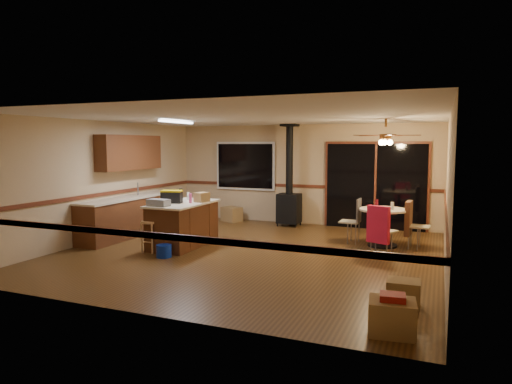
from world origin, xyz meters
The scene contains 35 objects.
floor centered at (0.00, 0.00, 0.00)m, with size 7.00×7.00×0.00m, color #4A2F14.
ceiling centered at (0.00, 0.00, 2.60)m, with size 7.00×7.00×0.00m, color silver.
wall_back centered at (0.00, 3.50, 1.30)m, with size 7.00×7.00×0.00m, color tan.
wall_front centered at (0.00, -3.50, 1.30)m, with size 7.00×7.00×0.00m, color tan.
wall_left centered at (-3.50, 0.00, 1.30)m, with size 7.00×7.00×0.00m, color tan.
wall_right centered at (3.50, 0.00, 1.30)m, with size 7.00×7.00×0.00m, color tan.
chair_rail centered at (0.00, 0.00, 1.00)m, with size 7.00×7.00×0.08m, color #582516, non-canonical shape.
window centered at (-1.60, 3.45, 1.50)m, with size 1.72×0.10×1.32m, color black.
sliding_door centered at (1.90, 3.45, 1.05)m, with size 2.52×0.10×2.10m, color black.
lower_cabinets centered at (-3.20, 0.50, 0.43)m, with size 0.60×3.00×0.86m, color #542A15.
countertop centered at (-3.20, 0.50, 0.88)m, with size 0.64×3.04×0.04m, color beige.
upper_cabinets centered at (-3.33, 0.70, 1.90)m, with size 0.35×2.00×0.80m, color #542A15.
kitchen_island centered at (-1.50, 0.00, 0.45)m, with size 0.88×1.68×0.90m.
wood_stove centered at (-0.20, 3.05, 0.73)m, with size 0.55×0.50×2.52m.
ceiling_fan centered at (2.32, 1.51, 2.21)m, with size 0.24×0.24×0.55m.
fluorescent_strip centered at (-1.80, 0.30, 2.56)m, with size 0.10×1.20×0.04m, color white.
toolbox_grey centered at (-1.68, -0.61, 0.97)m, with size 0.42×0.23×0.13m, color slate.
toolbox_black centered at (-1.69, -0.11, 1.01)m, with size 0.41×0.21×0.23m, color black.
toolbox_yellow_lid centered at (-1.69, -0.11, 1.14)m, with size 0.42×0.22×0.03m, color gold.
box_on_island centered at (-1.21, 0.28, 1.00)m, with size 0.22×0.29×0.20m, color olive.
bottle_dark centered at (-1.76, 0.36, 1.03)m, with size 0.07×0.07×0.25m, color black.
bottle_pink centered at (-1.33, 0.02, 1.00)m, with size 0.06×0.06×0.20m, color #D84C8C.
bottle_white centered at (-1.65, 0.48, 0.98)m, with size 0.05×0.05×0.16m, color white.
bar_stool centered at (-1.80, -0.72, 0.31)m, with size 0.34×0.34×0.62m, color tan.
blue_bucket centered at (-1.33, -0.98, 0.12)m, with size 0.28×0.28×0.24m, color #0B289F.
dining_table centered at (2.32, 1.51, 0.53)m, with size 0.96×0.96×0.78m.
glass_red centered at (2.17, 1.61, 0.87)m, with size 0.07×0.07×0.17m, color #590C14.
glass_cream centered at (2.50, 1.46, 0.86)m, with size 0.06×0.06×0.15m, color beige.
chair_left centered at (1.73, 1.61, 0.59)m, with size 0.42×0.41×0.51m.
chair_near centered at (2.35, 0.64, 0.60)m, with size 0.57×0.59×0.70m.
chair_right centered at (2.84, 1.58, 0.60)m, with size 0.49×0.45×0.70m.
box_under_window centered at (-1.86, 3.10, 0.20)m, with size 0.49×0.39×0.39m, color olive.
box_corner_a centered at (2.95, -2.95, 0.19)m, with size 0.50×0.42×0.38m, color olive.
box_corner_b centered at (3.00, -1.97, 0.17)m, with size 0.42×0.36×0.34m, color olive.
box_small_red centered at (2.95, -2.95, 0.42)m, with size 0.27×0.23×0.07m, color maroon.
Camera 1 is at (3.38, -8.02, 2.09)m, focal length 32.00 mm.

